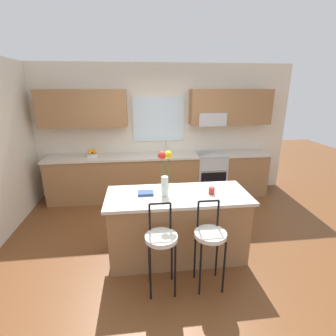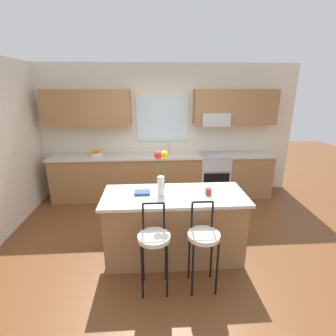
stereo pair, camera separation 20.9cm
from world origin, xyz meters
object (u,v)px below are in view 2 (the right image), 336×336
Objects in this scene: bar_stool_middle at (203,239)px; mug_ceramic at (208,191)px; cookbook at (142,193)px; fruit_bowl_oranges at (96,153)px; oven_range at (213,175)px; bar_stool_near at (154,241)px; kitchen_island at (174,225)px; flower_vase at (161,171)px.

bar_stool_middle is 0.67m from mug_ceramic.
fruit_bowl_oranges reaches higher than cookbook.
fruit_bowl_oranges reaches higher than oven_range.
bar_stool_near is 11.58× the size of mug_ceramic.
oven_range is 2.46m from cookbook.
kitchen_island is at bearing 65.49° from bar_stool_near.
bar_stool_near is 1.76× the size of flower_vase.
fruit_bowl_oranges is at bearing 116.64° from cookbook.
flower_vase is at bearing 179.02° from mug_ceramic.
flower_vase is at bearing 127.91° from bar_stool_middle.
cookbook is at bearing 173.68° from kitchen_island.
bar_stool_near is at bearing -114.51° from kitchen_island.
mug_ceramic is at bearing -5.11° from kitchen_island.
mug_ceramic is 2.76m from fruit_bowl_oranges.
bar_stool_near reaches higher than mug_ceramic.
bar_stool_near is 0.97m from mug_ceramic.
mug_ceramic is 0.38× the size of fruit_bowl_oranges.
bar_stool_near is (-1.28, -2.60, 0.18)m from oven_range.
cookbook is (-0.69, 0.65, 0.30)m from bar_stool_middle.
kitchen_island is 1.78× the size of bar_stool_near.
bar_stool_middle is at bearing -106.03° from mug_ceramic.
mug_ceramic is at bearing -105.59° from oven_range.
mug_ceramic is at bearing 38.39° from bar_stool_near.
oven_range is at bearing 74.31° from bar_stool_middle.
bar_stool_middle is 0.96m from flower_vase.
bar_stool_middle is 1.76× the size of flower_vase.
fruit_bowl_oranges is at bearing 131.83° from mug_ceramic.
flower_vase is at bearing 79.88° from bar_stool_near.
kitchen_island is 3.14× the size of flower_vase.
flower_vase is at bearing -170.57° from kitchen_island.
mug_ceramic reaches higher than oven_range.
kitchen_island is at bearing -6.32° from cookbook.
bar_stool_near is at bearing -141.61° from mug_ceramic.
flower_vase reaches higher than mug_ceramic.
cookbook is at bearing 136.80° from bar_stool_middle.
kitchen_island is at bearing 9.43° from flower_vase.
flower_vase is 6.59× the size of mug_ceramic.
oven_range is 2.47m from fruit_bowl_oranges.
cookbook is at bearing -63.36° from fruit_bowl_oranges.
bar_stool_near is 4.34× the size of fruit_bowl_oranges.
bar_stool_near is at bearing 180.00° from bar_stool_middle.
bar_stool_middle is 3.14m from fruit_bowl_oranges.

